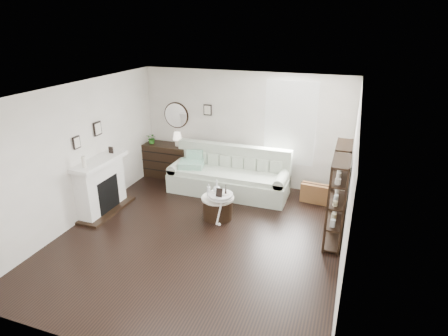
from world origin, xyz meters
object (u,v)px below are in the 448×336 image
at_px(sofa, 229,178).
at_px(dresser, 165,160).
at_px(drum_table, 218,207).
at_px(pedestal_table, 220,196).

bearing_deg(sofa, dresser, 168.30).
bearing_deg(drum_table, pedestal_table, -49.25).
bearing_deg(pedestal_table, dresser, 140.51).
relative_size(sofa, drum_table, 4.16).
bearing_deg(drum_table, dresser, 141.09).
bearing_deg(pedestal_table, drum_table, 130.75).
distance_m(dresser, pedestal_table, 2.78).
bearing_deg(dresser, sofa, -11.70).
distance_m(sofa, dresser, 1.90).
relative_size(sofa, dresser, 2.16).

